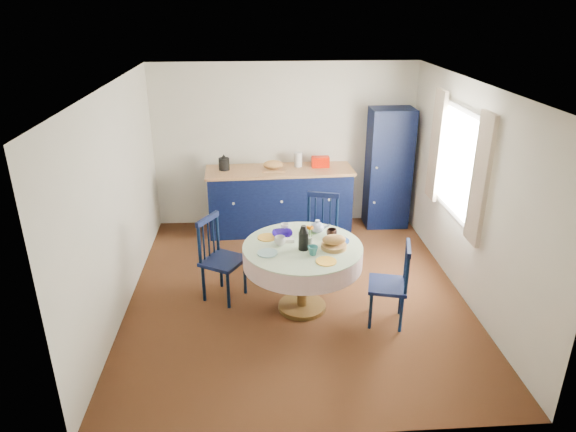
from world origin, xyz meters
name	(u,v)px	position (x,y,z in m)	size (l,w,h in m)	color
floor	(296,292)	(0.00, 0.00, 0.00)	(4.50, 4.50, 0.00)	black
ceiling	(298,85)	(0.00, 0.00, 2.50)	(4.50, 4.50, 0.00)	white
wall_back	(285,145)	(0.00, 2.25, 1.25)	(4.00, 0.02, 2.50)	beige
wall_left	(118,202)	(-2.00, 0.00, 1.25)	(0.02, 4.50, 2.50)	beige
wall_right	(469,193)	(2.00, 0.00, 1.25)	(0.02, 4.50, 2.50)	beige
window	(458,163)	(1.95, 0.30, 1.52)	(0.10, 1.74, 1.45)	white
kitchen_counter	(280,199)	(-0.10, 1.90, 0.50)	(2.22, 0.77, 1.22)	black
pantry_cabinet	(388,168)	(1.58, 2.00, 0.93)	(0.65, 0.48, 1.85)	black
dining_table	(303,256)	(0.05, -0.34, 0.68)	(1.33, 1.33, 1.09)	brown
chair_left	(220,258)	(-0.90, -0.01, 0.51)	(0.60, 0.61, 1.02)	black
chair_far	(321,233)	(0.37, 0.60, 0.52)	(0.56, 0.54, 1.02)	black
chair_right	(392,283)	(0.98, -0.67, 0.48)	(0.50, 0.51, 0.95)	black
mug_a	(280,241)	(-0.21, -0.31, 0.86)	(0.13, 0.13, 0.10)	silver
mug_b	(313,251)	(0.13, -0.57, 0.86)	(0.11, 0.11, 0.10)	teal
mug_c	(332,233)	(0.39, -0.14, 0.86)	(0.12, 0.12, 0.10)	black
mug_d	(285,228)	(-0.14, 0.05, 0.85)	(0.10, 0.10, 0.09)	silver
cobalt_bowl	(282,234)	(-0.17, -0.09, 0.84)	(0.24, 0.24, 0.06)	#160667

